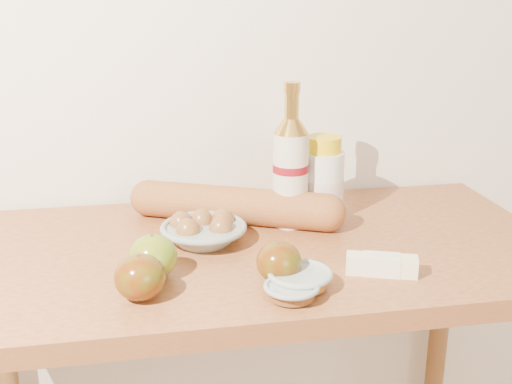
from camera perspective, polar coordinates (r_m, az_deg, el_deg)
back_wall at (r=1.49m, az=-2.63°, el=14.66°), size 3.50×0.02×2.60m
table at (r=1.32m, az=-0.24°, el=-9.70°), size 1.20×0.60×0.90m
bourbon_bottle at (r=1.33m, az=3.09°, el=2.08°), size 0.09×0.09×0.30m
cream_bottle at (r=1.39m, az=5.94°, el=1.03°), size 0.11×0.11×0.18m
egg_bowl at (r=1.27m, az=-4.69°, el=-3.45°), size 0.17×0.17×0.06m
baguette at (r=1.37m, az=-1.90°, el=-1.17°), size 0.46×0.27×0.08m
apple_yellowgreen at (r=1.13m, az=-9.15°, el=-5.68°), size 0.10×0.10×0.08m
apple_redgreen_front at (r=1.06m, az=-10.28°, el=-7.45°), size 0.09×0.09×0.08m
apple_redgreen_right at (r=1.10m, az=2.05°, el=-6.24°), size 0.09×0.09×0.07m
sugar_bowl at (r=1.06m, az=3.18°, el=-8.78°), size 0.10×0.10×0.03m
syrup_bowl at (r=1.09m, az=3.92°, el=-7.71°), size 0.14×0.14×0.03m
butter_stick at (r=1.16m, az=11.10°, el=-6.38°), size 0.13×0.07×0.04m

